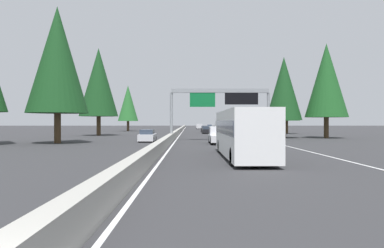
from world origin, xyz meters
name	(u,v)px	position (x,y,z in m)	size (l,w,h in m)	color
ground_plane	(178,135)	(60.00, 0.00, 0.00)	(320.00, 320.00, 0.00)	#2D2D30
median_barrier	(180,130)	(80.00, 0.30, 0.45)	(180.00, 0.56, 0.90)	#9E9B93
shoulder_stripe_right	(235,133)	(70.00, -11.52, 0.01)	(160.00, 0.16, 0.01)	silver
shoulder_stripe_median	(181,133)	(70.00, -0.25, 0.01)	(160.00, 0.16, 0.01)	silver
sign_gantry_overhead	(221,99)	(41.53, -6.03, 5.23)	(0.50, 12.68, 6.57)	gray
bus_far_center	(242,132)	(20.34, -5.46, 1.72)	(11.50, 2.55, 3.10)	white
pickup_distant_b	(218,135)	(35.57, -5.17, 0.91)	(5.60, 2.00, 1.86)	silver
sedan_mid_left	(206,130)	(68.04, -5.44, 0.68)	(4.40, 1.80, 1.47)	black
sedan_near_right	(205,129)	(78.74, -5.57, 0.68)	(4.40, 1.80, 1.47)	black
minivan_far_right	(199,126)	(113.98, -5.19, 0.95)	(5.00, 1.95, 1.69)	silver
sedan_near_center	(209,127)	(116.47, -8.81, 0.68)	(4.40, 1.80, 1.47)	white
box_truck_mid_right	(222,125)	(75.56, -9.24, 1.61)	(8.50, 2.40, 2.95)	white
oncoming_near	(148,136)	(39.08, 3.02, 0.68)	(4.40, 1.80, 1.47)	silver
conifer_right_near	(326,80)	(48.43, -22.11, 8.46)	(6.12, 6.12, 13.91)	#4C3823
conifer_right_mid	(284,89)	(49.01, -16.01, 7.31)	(5.29, 5.29, 12.03)	#4C3823
conifer_right_far	(287,98)	(67.87, -21.70, 7.28)	(5.27, 5.27, 11.98)	#4C3823
conifer_left_near	(57,60)	(36.37, 12.72, 9.27)	(6.71, 6.71, 15.24)	#4C3823
conifer_left_mid	(99,82)	(58.38, 13.91, 9.29)	(6.72, 6.72, 15.27)	#4C3823
conifer_left_far	(128,103)	(87.69, 13.98, 7.21)	(5.22, 5.22, 11.87)	#4C3823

